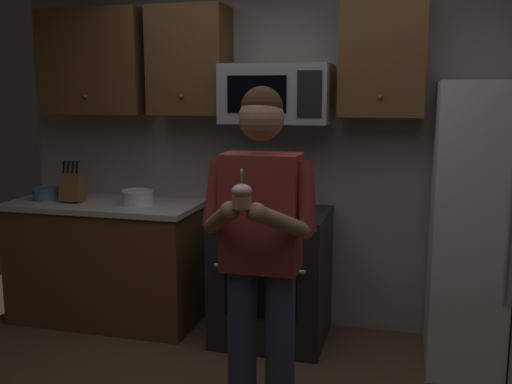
% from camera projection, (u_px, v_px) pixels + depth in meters
% --- Properties ---
extents(wall_back, '(4.40, 0.10, 2.60)m').
position_uv_depth(wall_back, '(305.00, 152.00, 4.25)').
color(wall_back, gray).
rests_on(wall_back, ground).
extents(oven_range, '(0.76, 0.70, 0.93)m').
position_uv_depth(oven_range, '(272.00, 276.00, 4.06)').
color(oven_range, black).
rests_on(oven_range, ground).
extents(microwave, '(0.74, 0.41, 0.40)m').
position_uv_depth(microwave, '(277.00, 94.00, 3.96)').
color(microwave, '#9EA0A5').
extents(refrigerator, '(0.90, 0.75, 1.80)m').
position_uv_depth(refrigerator, '(507.00, 229.00, 3.57)').
color(refrigerator, white).
rests_on(refrigerator, ground).
extents(cabinet_row_upper, '(2.78, 0.36, 0.76)m').
position_uv_depth(cabinet_row_upper, '(200.00, 61.00, 4.11)').
color(cabinet_row_upper, brown).
extents(counter_left, '(1.44, 0.66, 0.92)m').
position_uv_depth(counter_left, '(107.00, 261.00, 4.41)').
color(counter_left, brown).
rests_on(counter_left, ground).
extents(knife_block, '(0.16, 0.15, 0.32)m').
position_uv_depth(knife_block, '(73.00, 187.00, 4.32)').
color(knife_block, brown).
rests_on(knife_block, counter_left).
extents(bowl_large_white, '(0.23, 0.23, 0.11)m').
position_uv_depth(bowl_large_white, '(138.00, 197.00, 4.22)').
color(bowl_large_white, white).
rests_on(bowl_large_white, counter_left).
extents(bowl_small_colored, '(0.20, 0.20, 0.09)m').
position_uv_depth(bowl_small_colored, '(46.00, 193.00, 4.41)').
color(bowl_small_colored, '#4C7299').
rests_on(bowl_small_colored, counter_left).
extents(person, '(0.60, 0.48, 1.76)m').
position_uv_depth(person, '(261.00, 243.00, 2.85)').
color(person, '#383F59').
rests_on(person, ground).
extents(cupcake, '(0.09, 0.09, 0.17)m').
position_uv_depth(cupcake, '(242.00, 196.00, 2.49)').
color(cupcake, '#A87F56').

